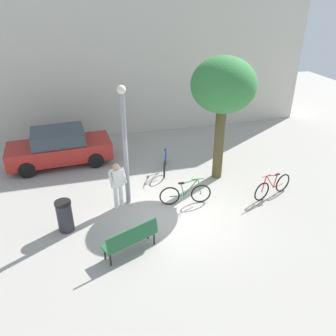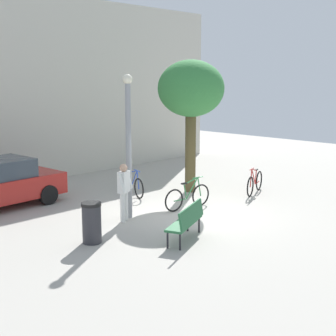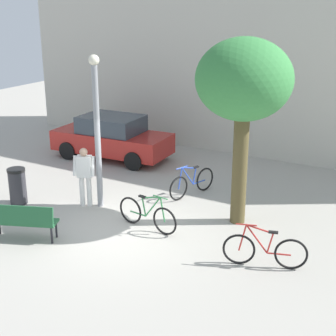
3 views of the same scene
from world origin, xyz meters
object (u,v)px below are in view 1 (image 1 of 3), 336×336
park_bench (131,238)px  lamppost (125,142)px  plaza_tree (223,87)px  bicycle_red (272,187)px  person_by_lamppost (117,183)px  bicycle_blue (165,162)px  bicycle_green (186,194)px  parked_car_red (60,147)px  trash_bin (65,216)px

park_bench → lamppost: bearing=82.6°
plaza_tree → bicycle_red: plaza_tree is taller
person_by_lamppost → bicycle_blue: (2.20, 2.14, -0.58)m
lamppost → bicycle_green: (1.91, -0.59, -1.93)m
park_bench → bicycle_green: bicycle_green is taller
plaza_tree → parked_car_red: 7.17m
bicycle_green → trash_bin: trash_bin is taller
person_by_lamppost → lamppost: bearing=27.6°
person_by_lamppost → bicycle_blue: 3.13m
bicycle_green → parked_car_red: parked_car_red is taller
parked_car_red → person_by_lamppost: bearing=-64.0°
parked_car_red → bicycle_red: bearing=-32.5°
bicycle_blue → lamppost: bearing=-133.3°
bicycle_green → trash_bin: bearing=-174.3°
bicycle_red → parked_car_red: size_ratio=0.40×
lamppost → trash_bin: bearing=-154.7°
person_by_lamppost → bicycle_green: size_ratio=0.93×
bicycle_green → trash_bin: size_ratio=1.75×
lamppost → bicycle_red: lamppost is taller
bicycle_blue → parked_car_red: parked_car_red is taller
lamppost → trash_bin: 2.94m
lamppost → trash_bin: (-2.11, -0.99, -1.79)m
bicycle_red → trash_bin: size_ratio=1.69×
plaza_tree → lamppost: bearing=-166.2°
park_bench → bicycle_red: 5.64m
person_by_lamppost → bicycle_green: person_by_lamppost is taller
bicycle_red → trash_bin: bearing=-179.5°
trash_bin → bicycle_blue: bearing=36.8°
park_bench → trash_bin: size_ratio=1.61×
lamppost → park_bench: lamppost is taller
bicycle_red → bicycle_blue: (-3.22, 2.89, 0.00)m
plaza_tree → bicycle_green: bearing=-140.1°
plaza_tree → trash_bin: 6.84m
bicycle_green → plaza_tree: bearing=39.9°
bicycle_red → trash_bin: 7.17m
plaza_tree → bicycle_red: bearing=-53.6°
plaza_tree → parked_car_red: size_ratio=1.09×
person_by_lamppost → trash_bin: (-1.75, -0.81, -0.45)m
lamppost → parked_car_red: bearing=121.3°
bicycle_red → lamppost: bearing=169.5°
park_bench → plaza_tree: bearing=40.8°
lamppost → trash_bin: lamppost is taller
bicycle_red → parked_car_red: (-7.32, 4.66, 0.39)m
person_by_lamppost → trash_bin: person_by_lamppost is taller
person_by_lamppost → plaza_tree: bearing=15.1°
park_bench → bicycle_red: bearing=16.9°
bicycle_red → bicycle_blue: size_ratio=1.00×
lamppost → bicycle_green: lamppost is taller
lamppost → plaza_tree: 4.02m
person_by_lamppost → bicycle_green: (2.26, -0.41, -0.58)m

